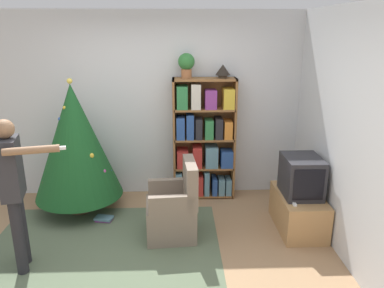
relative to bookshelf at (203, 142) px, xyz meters
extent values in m
plane|color=#9E7A56|center=(-0.70, -1.64, -0.83)|extent=(14.00, 14.00, 0.00)
cube|color=silver|center=(-0.70, 0.22, 0.47)|extent=(8.00, 0.10, 2.60)
cube|color=silver|center=(1.42, -1.64, 0.47)|extent=(0.10, 8.00, 2.60)
cube|color=#56664C|center=(-1.20, -1.38, -0.82)|extent=(2.59, 2.00, 0.01)
cube|color=brown|center=(-0.41, 0.00, 0.03)|extent=(0.03, 0.29, 1.72)
cube|color=brown|center=(0.43, 0.00, 0.03)|extent=(0.03, 0.29, 1.72)
cube|color=brown|center=(0.01, 0.00, 0.87)|extent=(0.87, 0.29, 0.03)
cube|color=brown|center=(0.01, 0.15, 0.03)|extent=(0.87, 0.01, 1.72)
cube|color=brown|center=(0.01, 0.00, -0.80)|extent=(0.84, 0.29, 0.03)
cube|color=#5B899E|center=(-0.35, -0.02, -0.61)|extent=(0.09, 0.25, 0.34)
cube|color=#2D7A42|center=(-0.24, -0.03, -0.65)|extent=(0.08, 0.23, 0.27)
cube|color=gold|center=(-0.14, -0.01, -0.65)|extent=(0.07, 0.26, 0.26)
cube|color=#B22D28|center=(-0.04, 0.00, -0.64)|extent=(0.08, 0.27, 0.29)
cube|color=#5B899E|center=(0.05, 0.00, -0.61)|extent=(0.07, 0.27, 0.35)
cube|color=#284C93|center=(0.16, -0.01, -0.66)|extent=(0.07, 0.27, 0.24)
cube|color=#5B899E|center=(0.26, -0.02, -0.66)|extent=(0.09, 0.24, 0.24)
cube|color=#5B899E|center=(0.36, -0.02, -0.66)|extent=(0.08, 0.23, 0.24)
cube|color=brown|center=(0.01, 0.00, -0.38)|extent=(0.84, 0.29, 0.03)
cube|color=#B22D28|center=(-0.29, 0.00, -0.24)|extent=(0.16, 0.27, 0.25)
cube|color=#B22D28|center=(-0.09, 0.00, -0.21)|extent=(0.13, 0.27, 0.30)
cube|color=#5B899E|center=(0.11, -0.01, -0.21)|extent=(0.17, 0.27, 0.30)
cube|color=#284C93|center=(0.33, -0.03, -0.24)|extent=(0.17, 0.23, 0.24)
cube|color=brown|center=(0.01, 0.00, 0.05)|extent=(0.84, 0.29, 0.03)
cube|color=#284C93|center=(-0.32, -0.02, 0.21)|extent=(0.11, 0.25, 0.31)
cube|color=#284C93|center=(-0.19, -0.03, 0.23)|extent=(0.10, 0.22, 0.34)
cube|color=#232328|center=(-0.07, -0.03, 0.20)|extent=(0.09, 0.23, 0.29)
cube|color=#2D7A42|center=(0.07, -0.02, 0.19)|extent=(0.11, 0.25, 0.26)
cube|color=#232328|center=(0.21, 0.00, 0.20)|extent=(0.10, 0.28, 0.28)
cube|color=orange|center=(0.34, -0.01, 0.18)|extent=(0.11, 0.26, 0.25)
cube|color=brown|center=(0.01, 0.00, 0.47)|extent=(0.84, 0.29, 0.03)
cube|color=#2D7A42|center=(-0.29, -0.01, 0.64)|extent=(0.15, 0.27, 0.31)
cube|color=beige|center=(-0.11, -0.02, 0.65)|extent=(0.13, 0.24, 0.34)
cube|color=#843889|center=(0.09, -0.04, 0.61)|extent=(0.15, 0.21, 0.26)
cube|color=gold|center=(0.33, -0.01, 0.62)|extent=(0.15, 0.26, 0.27)
cube|color=tan|center=(1.10, -0.97, -0.60)|extent=(0.50, 0.87, 0.45)
cube|color=#28282D|center=(1.10, -0.97, -0.14)|extent=(0.42, 0.52, 0.47)
cube|color=black|center=(1.10, -1.24, -0.14)|extent=(0.35, 0.01, 0.37)
cube|color=white|center=(0.95, -1.24, -0.37)|extent=(0.04, 0.12, 0.02)
cylinder|color=#4C3323|center=(-1.68, -0.38, -0.78)|extent=(0.36, 0.36, 0.10)
cylinder|color=brown|center=(-1.68, -0.38, -0.67)|extent=(0.08, 0.08, 0.12)
cone|color=#195123|center=(-1.68, -0.38, 0.14)|extent=(1.13, 1.13, 1.49)
sphere|color=red|center=(-2.05, -0.62, -0.33)|extent=(0.04, 0.04, 0.04)
sphere|color=gold|center=(-1.44, -0.58, 0.01)|extent=(0.07, 0.07, 0.07)
sphere|color=#335BB2|center=(-1.82, -0.44, 0.45)|extent=(0.05, 0.05, 0.05)
sphere|color=gold|center=(-1.75, -0.45, 0.59)|extent=(0.05, 0.05, 0.05)
sphere|color=silver|center=(-1.46, -0.20, 0.09)|extent=(0.06, 0.06, 0.06)
sphere|color=#335BB2|center=(-1.26, -0.37, -0.28)|extent=(0.05, 0.05, 0.05)
sphere|color=#B74C93|center=(-1.31, -0.53, -0.22)|extent=(0.06, 0.06, 0.06)
sphere|color=#E5CC4C|center=(-1.68, -0.38, 0.91)|extent=(0.07, 0.07, 0.07)
cube|color=#7A6B5B|center=(-0.45, -1.09, -0.62)|extent=(0.60, 0.60, 0.42)
cube|color=#7A6B5B|center=(-0.22, -1.08, -0.16)|extent=(0.16, 0.57, 0.50)
cube|color=#7A6B5B|center=(-0.47, -0.85, -0.31)|extent=(0.51, 0.12, 0.20)
cube|color=#7A6B5B|center=(-0.43, -1.33, -0.31)|extent=(0.51, 0.12, 0.20)
cylinder|color=#232328|center=(-1.96, -1.57, -0.43)|extent=(0.11, 0.11, 0.79)
cylinder|color=#232328|center=(-1.92, -1.75, -0.43)|extent=(0.11, 0.11, 0.79)
cube|color=#2D2D33|center=(-1.94, -1.66, 0.26)|extent=(0.25, 0.35, 0.59)
cylinder|color=#8C6647|center=(-1.99, -1.47, 0.23)|extent=(0.07, 0.07, 0.47)
cylinder|color=#8C6647|center=(-1.66, -1.80, 0.48)|extent=(0.48, 0.17, 0.07)
cube|color=white|center=(-1.43, -1.75, 0.48)|extent=(0.12, 0.06, 0.03)
sphere|color=#8C6647|center=(-1.94, -1.66, 0.65)|extent=(0.18, 0.18, 0.18)
cylinder|color=#935B38|center=(-0.23, 0.00, 0.95)|extent=(0.14, 0.14, 0.12)
sphere|color=#2D7033|center=(-0.23, 0.00, 1.11)|extent=(0.22, 0.22, 0.22)
cylinder|color=#473828|center=(0.25, 0.00, 0.91)|extent=(0.12, 0.12, 0.04)
cone|color=black|center=(0.25, 0.00, 1.00)|extent=(0.20, 0.20, 0.14)
cube|color=#843889|center=(-1.31, -0.71, -0.81)|extent=(0.22, 0.16, 0.03)
cube|color=#5B899E|center=(-1.31, -0.72, -0.79)|extent=(0.24, 0.19, 0.03)
camera|label=1|loc=(-0.34, -5.03, 1.52)|focal=35.00mm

